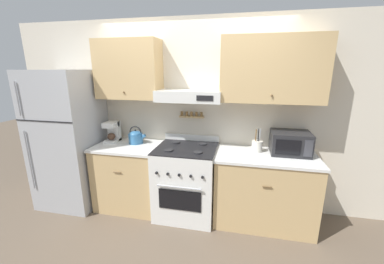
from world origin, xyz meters
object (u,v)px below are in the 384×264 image
at_px(stove_range, 186,181).
at_px(utensil_crock, 257,146).
at_px(refrigerator, 69,139).
at_px(coffee_maker, 113,131).
at_px(tea_kettle, 136,137).
at_px(microwave, 290,143).

bearing_deg(stove_range, utensil_crock, 8.36).
xyz_separation_m(refrigerator, coffee_maker, (0.57, 0.19, 0.10)).
relative_size(tea_kettle, microwave, 0.56).
xyz_separation_m(tea_kettle, utensil_crock, (1.62, 0.00, -0.02)).
distance_m(tea_kettle, utensil_crock, 1.63).
height_order(stove_range, tea_kettle, tea_kettle).
relative_size(stove_range, utensil_crock, 3.46).
height_order(stove_range, microwave, microwave).
height_order(stove_range, utensil_crock, utensil_crock).
bearing_deg(stove_range, coffee_maker, 172.01).
bearing_deg(refrigerator, tea_kettle, 9.69).
height_order(refrigerator, tea_kettle, refrigerator).
bearing_deg(refrigerator, utensil_crock, 3.58).
height_order(stove_range, coffee_maker, coffee_maker).
bearing_deg(utensil_crock, stove_range, -171.64).
bearing_deg(stove_range, refrigerator, -178.93).
height_order(refrigerator, microwave, refrigerator).
bearing_deg(microwave, coffee_maker, 179.76).
height_order(tea_kettle, utensil_crock, utensil_crock).
xyz_separation_m(stove_range, coffee_maker, (-1.11, 0.16, 0.58)).
relative_size(refrigerator, tea_kettle, 7.50).
bearing_deg(coffee_maker, tea_kettle, -4.33).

